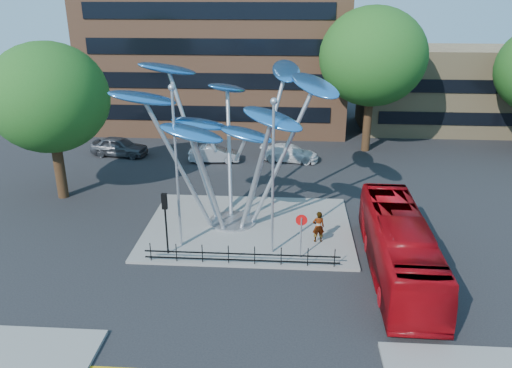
# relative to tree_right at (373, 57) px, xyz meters

# --- Properties ---
(ground) EXTENTS (120.00, 120.00, 0.00)m
(ground) POSITION_rel_tree_right_xyz_m (-8.00, -22.00, -8.04)
(ground) COLOR black
(ground) RESTS_ON ground
(traffic_island) EXTENTS (12.00, 9.00, 0.15)m
(traffic_island) POSITION_rel_tree_right_xyz_m (-9.00, -16.00, -7.96)
(traffic_island) COLOR slate
(traffic_island) RESTS_ON ground
(low_building_near) EXTENTS (15.00, 8.00, 8.00)m
(low_building_near) POSITION_rel_tree_right_xyz_m (8.00, 8.00, -4.04)
(low_building_near) COLOR #A1885E
(low_building_near) RESTS_ON ground
(tree_right) EXTENTS (8.80, 8.80, 12.11)m
(tree_right) POSITION_rel_tree_right_xyz_m (0.00, 0.00, 0.00)
(tree_right) COLOR black
(tree_right) RESTS_ON ground
(tree_left) EXTENTS (7.60, 7.60, 10.32)m
(tree_left) POSITION_rel_tree_right_xyz_m (-22.00, -12.00, -1.24)
(tree_left) COLOR black
(tree_left) RESTS_ON ground
(leaf_sculpture) EXTENTS (12.72, 9.54, 9.51)m
(leaf_sculpture) POSITION_rel_tree_right_xyz_m (-10.07, -15.32, -1.16)
(leaf_sculpture) COLOR #9EA0A5
(leaf_sculpture) RESTS_ON traffic_island
(street_lamp_left) EXTENTS (0.36, 0.36, 8.80)m
(street_lamp_left) POSITION_rel_tree_right_xyz_m (-12.50, -18.50, -2.68)
(street_lamp_left) COLOR #9EA0A5
(street_lamp_left) RESTS_ON traffic_island
(street_lamp_right) EXTENTS (0.36, 0.36, 8.30)m
(street_lamp_right) POSITION_rel_tree_right_xyz_m (-7.50, -19.00, -2.94)
(street_lamp_right) COLOR #9EA0A5
(street_lamp_right) RESTS_ON traffic_island
(traffic_light_island) EXTENTS (0.28, 0.18, 3.42)m
(traffic_light_island) POSITION_rel_tree_right_xyz_m (-13.00, -19.50, -5.42)
(traffic_light_island) COLOR black
(traffic_light_island) RESTS_ON traffic_island
(no_entry_sign_island) EXTENTS (0.60, 0.10, 2.45)m
(no_entry_sign_island) POSITION_rel_tree_right_xyz_m (-6.00, -19.48, -6.22)
(no_entry_sign_island) COLOR #9EA0A5
(no_entry_sign_island) RESTS_ON traffic_island
(pedestrian_railing_front) EXTENTS (10.00, 0.06, 1.00)m
(pedestrian_railing_front) POSITION_rel_tree_right_xyz_m (-9.00, -20.30, -7.48)
(pedestrian_railing_front) COLOR black
(pedestrian_railing_front) RESTS_ON traffic_island
(red_bus) EXTENTS (2.75, 10.97, 3.04)m
(red_bus) POSITION_rel_tree_right_xyz_m (-1.26, -20.48, -6.51)
(red_bus) COLOR #97060D
(red_bus) RESTS_ON ground
(pedestrian) EXTENTS (0.71, 0.52, 1.82)m
(pedestrian) POSITION_rel_tree_right_xyz_m (-5.00, -17.65, -6.98)
(pedestrian) COLOR gray
(pedestrian) RESTS_ON traffic_island
(parked_car_left) EXTENTS (5.02, 2.61, 1.63)m
(parked_car_left) POSITION_rel_tree_right_xyz_m (-21.03, -2.89, -7.22)
(parked_car_left) COLOR #44464C
(parked_car_left) RESTS_ON ground
(parked_car_mid) EXTENTS (4.21, 1.75, 1.36)m
(parked_car_mid) POSITION_rel_tree_right_xyz_m (-12.77, -4.00, -7.36)
(parked_car_mid) COLOR #B8BBC0
(parked_car_mid) RESTS_ON ground
(parked_car_right) EXTENTS (4.93, 2.53, 1.37)m
(parked_car_right) POSITION_rel_tree_right_xyz_m (-6.63, -3.33, -7.35)
(parked_car_right) COLOR silver
(parked_car_right) RESTS_ON ground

